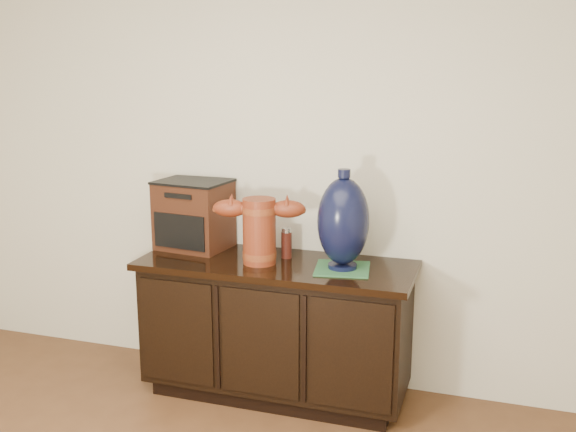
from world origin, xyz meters
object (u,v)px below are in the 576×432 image
(sideboard, at_px, (276,327))
(terracotta_vessel, at_px, (259,227))
(tv_radio, at_px, (194,214))
(lamp_base, at_px, (343,222))
(spray_can, at_px, (286,243))

(sideboard, height_order, terracotta_vessel, terracotta_vessel)
(sideboard, xyz_separation_m, tv_radio, (-0.53, 0.13, 0.56))
(sideboard, distance_m, tv_radio, 0.78)
(sideboard, height_order, lamp_base, lamp_base)
(lamp_base, relative_size, spray_can, 3.06)
(terracotta_vessel, relative_size, lamp_base, 0.96)
(sideboard, relative_size, spray_can, 8.80)
(tv_radio, xyz_separation_m, lamp_base, (0.89, -0.14, 0.06))
(lamp_base, bearing_deg, spray_can, 161.93)
(sideboard, xyz_separation_m, lamp_base, (0.36, -0.01, 0.62))
(spray_can, bearing_deg, terracotta_vessel, -127.67)
(terracotta_vessel, bearing_deg, spray_can, 38.10)
(terracotta_vessel, height_order, tv_radio, tv_radio)
(terracotta_vessel, bearing_deg, sideboard, 13.88)
(terracotta_vessel, distance_m, lamp_base, 0.44)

